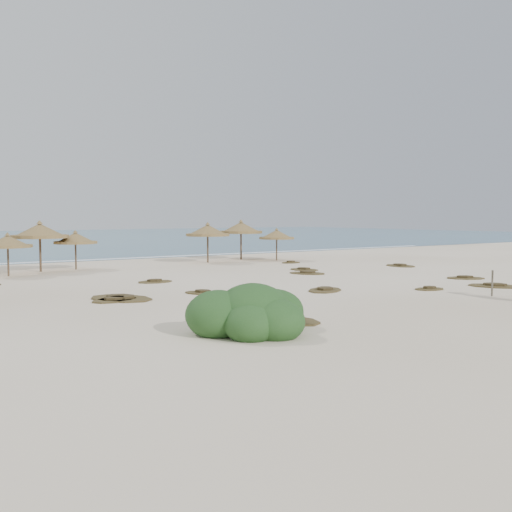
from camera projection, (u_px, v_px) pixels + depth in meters
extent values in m
plane|color=#F2E2C7|center=(349.00, 295.00, 24.71)|extent=(160.00, 160.00, 0.00)
cube|color=#2B5E82|center=(4.00, 239.00, 86.44)|extent=(200.00, 100.00, 0.01)
cube|color=white|center=(125.00, 258.00, 46.11)|extent=(70.00, 0.60, 0.01)
cylinder|color=#503B29|center=(8.00, 260.00, 32.46)|extent=(0.11, 0.11, 1.88)
cylinder|color=olive|center=(8.00, 246.00, 32.40)|extent=(2.75, 2.75, 0.16)
cone|color=olive|center=(8.00, 241.00, 32.38)|extent=(2.66, 2.66, 0.67)
cone|color=olive|center=(7.00, 234.00, 32.35)|extent=(0.32, 0.32, 0.20)
cylinder|color=#503B29|center=(40.00, 253.00, 35.07)|extent=(0.14, 0.14, 2.38)
cylinder|color=olive|center=(40.00, 237.00, 35.00)|extent=(3.47, 3.47, 0.20)
cone|color=olive|center=(40.00, 230.00, 34.98)|extent=(3.35, 3.35, 0.85)
cone|color=olive|center=(40.00, 222.00, 34.94)|extent=(0.41, 0.41, 0.25)
cylinder|color=#503B29|center=(76.00, 255.00, 36.54)|extent=(0.11, 0.11, 1.91)
cylinder|color=olive|center=(76.00, 242.00, 36.49)|extent=(3.26, 3.26, 0.16)
cone|color=olive|center=(75.00, 238.00, 36.47)|extent=(3.15, 3.15, 0.68)
cone|color=olive|center=(75.00, 231.00, 36.44)|extent=(0.33, 0.33, 0.20)
cylinder|color=#503B29|center=(208.00, 247.00, 42.04)|extent=(0.13, 0.13, 2.25)
cylinder|color=olive|center=(208.00, 235.00, 41.97)|extent=(4.10, 4.10, 0.19)
cone|color=olive|center=(208.00, 230.00, 41.95)|extent=(3.97, 3.97, 0.80)
cone|color=olive|center=(208.00, 223.00, 41.91)|extent=(0.39, 0.39, 0.24)
cylinder|color=#503B29|center=(241.00, 245.00, 45.05)|extent=(0.14, 0.14, 2.37)
cylinder|color=olive|center=(241.00, 232.00, 44.99)|extent=(4.13, 4.13, 0.20)
cone|color=olive|center=(241.00, 227.00, 44.96)|extent=(3.99, 3.99, 0.85)
cone|color=olive|center=(241.00, 221.00, 44.92)|extent=(0.41, 0.41, 0.25)
cylinder|color=#503B29|center=(277.00, 248.00, 44.08)|extent=(0.11, 0.11, 1.90)
cylinder|color=olive|center=(277.00, 238.00, 44.03)|extent=(3.51, 3.51, 0.16)
cone|color=olive|center=(277.00, 234.00, 44.01)|extent=(3.39, 3.39, 0.68)
cone|color=olive|center=(277.00, 229.00, 43.98)|extent=(0.33, 0.33, 0.20)
cylinder|color=#68604E|center=(492.00, 283.00, 24.36)|extent=(0.08, 0.08, 1.12)
ellipsoid|color=#2E5725|center=(253.00, 312.00, 16.63)|extent=(2.27, 2.27, 1.70)
ellipsoid|color=#2E5725|center=(274.00, 311.00, 17.49)|extent=(1.82, 1.82, 1.36)
ellipsoid|color=#2E5725|center=(218.00, 315.00, 16.49)|extent=(1.93, 1.93, 1.45)
ellipsoid|color=#2E5725|center=(275.00, 321.00, 16.11)|extent=(1.70, 1.70, 1.28)
ellipsoid|color=#2E5725|center=(251.00, 323.00, 15.92)|extent=(1.59, 1.59, 1.19)
ellipsoid|color=#2E5725|center=(253.00, 313.00, 17.87)|extent=(1.36, 1.36, 1.02)
ellipsoid|color=#2E5725|center=(252.00, 296.00, 17.26)|extent=(1.02, 1.02, 0.77)
ellipsoid|color=#2E5725|center=(241.00, 297.00, 16.50)|extent=(0.91, 0.91, 0.68)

